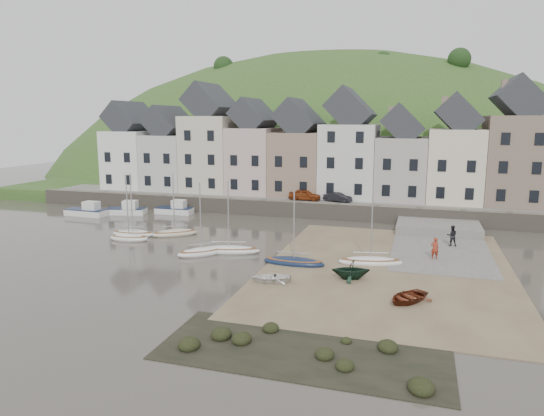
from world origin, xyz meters
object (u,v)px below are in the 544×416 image
(sailboat_0, at_px, (133,233))
(rowboat_white, at_px, (271,278))
(car_left, at_px, (305,195))
(rowboat_green, at_px, (351,269))
(car_right, at_px, (338,197))
(person_dark, at_px, (452,235))
(person_red, at_px, (435,248))
(rowboat_red, at_px, (407,297))

(sailboat_0, height_order, rowboat_white, sailboat_0)
(sailboat_0, xyz_separation_m, car_left, (13.24, 16.10, 1.98))
(rowboat_green, relative_size, car_right, 0.80)
(sailboat_0, relative_size, rowboat_white, 2.28)
(car_right, bearing_deg, car_left, 107.41)
(rowboat_white, xyz_separation_m, person_dark, (12.46, 13.77, 0.69))
(sailboat_0, distance_m, person_red, 27.70)
(person_red, distance_m, person_dark, 5.08)
(rowboat_white, xyz_separation_m, person_red, (10.93, 8.93, 0.65))
(rowboat_white, distance_m, rowboat_green, 5.66)
(car_left, distance_m, car_right, 3.95)
(sailboat_0, xyz_separation_m, rowboat_red, (25.92, -10.31, 0.11))
(rowboat_green, height_order, person_red, person_red)
(rowboat_white, distance_m, car_right, 25.32)
(rowboat_green, height_order, rowboat_red, rowboat_green)
(sailboat_0, height_order, person_dark, sailboat_0)
(person_red, xyz_separation_m, car_right, (-10.51, 16.32, 1.15))
(person_dark, bearing_deg, rowboat_red, 68.61)
(car_left, bearing_deg, person_red, -137.17)
(rowboat_green, bearing_deg, sailboat_0, -122.18)
(sailboat_0, relative_size, car_left, 1.66)
(rowboat_red, distance_m, person_dark, 15.31)
(person_red, bearing_deg, person_dark, -122.73)
(rowboat_white, relative_size, rowboat_red, 0.91)
(sailboat_0, height_order, person_red, sailboat_0)
(car_right, bearing_deg, person_red, -129.81)
(car_left, xyz_separation_m, car_right, (3.94, 0.00, -0.10))
(sailboat_0, bearing_deg, rowboat_red, -21.69)
(sailboat_0, bearing_deg, person_dark, 8.98)
(rowboat_red, relative_size, person_dark, 1.66)
(rowboat_green, bearing_deg, rowboat_red, 35.14)
(rowboat_white, distance_m, car_left, 25.57)
(person_red, relative_size, person_dark, 0.96)
(sailboat_0, bearing_deg, person_red, -0.46)
(rowboat_red, relative_size, person_red, 1.73)
(rowboat_green, distance_m, car_left, 24.71)
(car_right, bearing_deg, sailboat_0, 150.55)
(rowboat_white, relative_size, rowboat_green, 1.05)
(rowboat_red, height_order, car_right, car_right)
(rowboat_white, bearing_deg, rowboat_red, 64.31)
(rowboat_white, bearing_deg, person_dark, 119.39)
(rowboat_white, distance_m, person_dark, 18.58)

